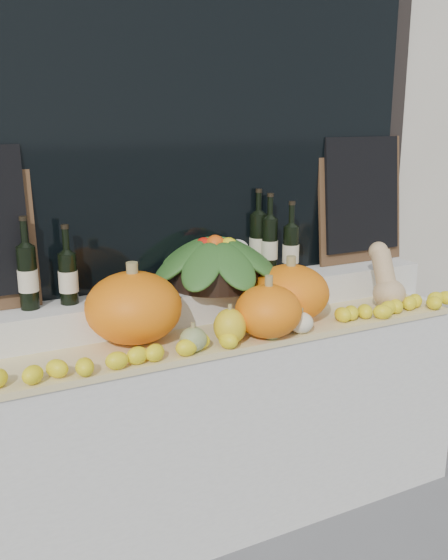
% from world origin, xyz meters
% --- Properties ---
extents(storefront_facade, '(7.00, 0.94, 4.50)m').
position_xyz_m(storefront_facade, '(0.00, 2.25, 2.25)').
color(storefront_facade, beige).
rests_on(storefront_facade, ground).
extents(display_sill, '(2.30, 0.55, 0.88)m').
position_xyz_m(display_sill, '(0.00, 1.52, 0.44)').
color(display_sill, silver).
rests_on(display_sill, ground).
extents(rear_tier, '(2.30, 0.25, 0.16)m').
position_xyz_m(rear_tier, '(0.00, 1.68, 0.96)').
color(rear_tier, silver).
rests_on(rear_tier, display_sill).
extents(straw_bedding, '(2.10, 0.32, 0.02)m').
position_xyz_m(straw_bedding, '(0.00, 1.40, 0.89)').
color(straw_bedding, tan).
rests_on(straw_bedding, display_sill).
extents(pumpkin_left, '(0.48, 0.48, 0.28)m').
position_xyz_m(pumpkin_left, '(-0.37, 1.50, 1.04)').
color(pumpkin_left, orange).
rests_on(pumpkin_left, straw_bedding).
extents(pumpkin_right, '(0.36, 0.36, 0.24)m').
position_xyz_m(pumpkin_right, '(0.31, 1.44, 1.03)').
color(pumpkin_right, orange).
rests_on(pumpkin_right, straw_bedding).
extents(pumpkin_center, '(0.27, 0.27, 0.21)m').
position_xyz_m(pumpkin_center, '(0.12, 1.31, 1.01)').
color(pumpkin_center, orange).
rests_on(pumpkin_center, straw_bedding).
extents(butternut_squash, '(0.15, 0.21, 0.29)m').
position_xyz_m(butternut_squash, '(0.81, 1.41, 1.03)').
color(butternut_squash, tan).
rests_on(butternut_squash, straw_bedding).
extents(decorative_gourds, '(0.58, 0.14, 0.16)m').
position_xyz_m(decorative_gourds, '(0.02, 1.29, 0.96)').
color(decorative_gourds, '#38621D').
rests_on(decorative_gourds, straw_bedding).
extents(lemon_heap, '(2.20, 0.16, 0.06)m').
position_xyz_m(lemon_heap, '(0.00, 1.29, 0.94)').
color(lemon_heap, yellow).
rests_on(lemon_heap, straw_bedding).
extents(produce_bowl, '(0.62, 0.62, 0.23)m').
position_xyz_m(produce_bowl, '(0.07, 1.66, 1.15)').
color(produce_bowl, black).
rests_on(produce_bowl, rear_tier).
extents(wine_bottle_far_left, '(0.08, 0.08, 0.36)m').
position_xyz_m(wine_bottle_far_left, '(-0.72, 1.68, 1.17)').
color(wine_bottle_far_left, black).
rests_on(wine_bottle_far_left, rear_tier).
extents(wine_bottle_near_left, '(0.08, 0.08, 0.32)m').
position_xyz_m(wine_bottle_near_left, '(-0.57, 1.68, 1.15)').
color(wine_bottle_near_left, black).
rests_on(wine_bottle_near_left, rear_tier).
extents(wine_bottle_tall, '(0.08, 0.08, 0.40)m').
position_xyz_m(wine_bottle_tall, '(0.33, 1.74, 1.19)').
color(wine_bottle_tall, black).
rests_on(wine_bottle_tall, rear_tier).
extents(wine_bottle_near_right, '(0.08, 0.08, 0.38)m').
position_xyz_m(wine_bottle_near_right, '(0.36, 1.69, 1.18)').
color(wine_bottle_near_right, black).
rests_on(wine_bottle_near_right, rear_tier).
extents(wine_bottle_far_right, '(0.08, 0.08, 0.35)m').
position_xyz_m(wine_bottle_far_right, '(0.44, 1.64, 1.16)').
color(wine_bottle_far_right, black).
rests_on(wine_bottle_far_right, rear_tier).
extents(chalkboard_right, '(0.50, 0.09, 0.62)m').
position_xyz_m(chalkboard_right, '(0.92, 1.74, 1.36)').
color(chalkboard_right, '#4C331E').
rests_on(chalkboard_right, rear_tier).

